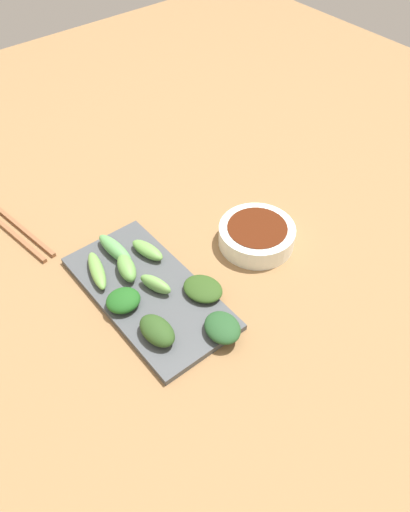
% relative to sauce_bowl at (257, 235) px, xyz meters
% --- Properties ---
extents(tabletop, '(2.10, 2.10, 0.02)m').
position_rel_sauce_bowl_xyz_m(tabletop, '(0.12, -0.03, -0.03)').
color(tabletop, olive).
rests_on(tabletop, ground).
extents(sauce_bowl, '(0.14, 0.14, 0.04)m').
position_rel_sauce_bowl_xyz_m(sauce_bowl, '(0.00, 0.00, 0.00)').
color(sauce_bowl, white).
rests_on(sauce_bowl, tabletop).
extents(serving_plate, '(0.16, 0.32, 0.01)m').
position_rel_sauce_bowl_xyz_m(serving_plate, '(0.23, -0.02, -0.02)').
color(serving_plate, '#484C50').
rests_on(serving_plate, tabletop).
extents(broccoli_stalk_0, '(0.04, 0.06, 0.03)m').
position_rel_sauce_bowl_xyz_m(broccoli_stalk_0, '(0.22, -0.02, 0.00)').
color(broccoli_stalk_0, '#6EA44F').
rests_on(broccoli_stalk_0, serving_plate).
extents(broccoli_stalk_1, '(0.04, 0.07, 0.02)m').
position_rel_sauce_bowl_xyz_m(broccoli_stalk_1, '(0.18, -0.09, 0.00)').
color(broccoli_stalk_1, '#699F4B').
rests_on(broccoli_stalk_1, serving_plate).
extents(broccoli_leafy_2, '(0.05, 0.07, 0.03)m').
position_rel_sauce_bowl_xyz_m(broccoli_leafy_2, '(0.27, 0.06, 0.01)').
color(broccoli_leafy_2, '#2C4C1E').
rests_on(broccoli_leafy_2, serving_plate).
extents(broccoli_stalk_3, '(0.05, 0.09, 0.02)m').
position_rel_sauce_bowl_xyz_m(broccoli_stalk_3, '(0.28, -0.11, 0.00)').
color(broccoli_stalk_3, '#6CA34B').
rests_on(broccoli_stalk_3, serving_plate).
extents(broccoli_leafy_4, '(0.07, 0.06, 0.03)m').
position_rel_sauce_bowl_xyz_m(broccoli_leafy_4, '(0.28, -0.02, 0.00)').
color(broccoli_leafy_4, '#1E591D').
rests_on(broccoli_leafy_4, serving_plate).
extents(broccoli_stalk_5, '(0.03, 0.09, 0.03)m').
position_rel_sauce_bowl_xyz_m(broccoli_stalk_5, '(0.23, -0.13, 0.00)').
color(broccoli_stalk_5, '#5CA258').
rests_on(broccoli_stalk_5, serving_plate).
extents(broccoli_stalk_6, '(0.05, 0.07, 0.03)m').
position_rel_sauce_bowl_xyz_m(broccoli_stalk_6, '(0.23, -0.08, 0.00)').
color(broccoli_stalk_6, '#67A14D').
rests_on(broccoli_stalk_6, serving_plate).
extents(broccoli_leafy_7, '(0.06, 0.07, 0.02)m').
position_rel_sauce_bowl_xyz_m(broccoli_leafy_7, '(0.19, 0.12, 0.00)').
color(broccoli_leafy_7, '#254F27').
rests_on(broccoli_leafy_7, serving_plate).
extents(broccoli_leafy_8, '(0.07, 0.08, 0.02)m').
position_rel_sauce_bowl_xyz_m(broccoli_leafy_8, '(0.16, 0.04, -0.00)').
color(broccoli_leafy_8, '#2E4D1C').
rests_on(broccoli_leafy_8, serving_plate).
extents(chopsticks, '(0.06, 0.23, 0.01)m').
position_rel_sauce_bowl_xyz_m(chopsticks, '(0.34, -0.32, -0.02)').
color(chopsticks, brown).
rests_on(chopsticks, tabletop).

